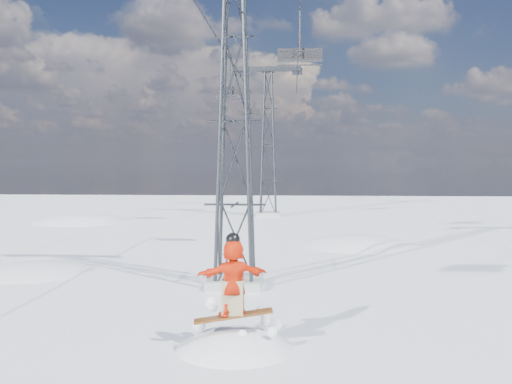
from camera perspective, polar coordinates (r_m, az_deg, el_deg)
ground at (r=11.86m, az=-10.32°, el=-17.56°), size 120.00×120.00×0.00m
lift_tower_near at (r=18.91m, az=-2.14°, el=6.97°), size 5.20×1.80×11.43m
lift_tower_far at (r=43.83m, az=1.24°, el=4.71°), size 5.20×1.80×11.43m
haul_cables at (r=31.06m, az=0.11°, el=15.45°), size 4.46×51.00×0.06m
lift_chair_mid at (r=26.01m, az=4.40°, el=13.44°), size 1.99×0.57×2.47m
lift_chair_far at (r=37.77m, az=-2.59°, el=9.93°), size 2.15×0.62×2.67m
lift_chair_extra at (r=53.20m, az=-0.71°, el=7.94°), size 2.13×0.61×2.64m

